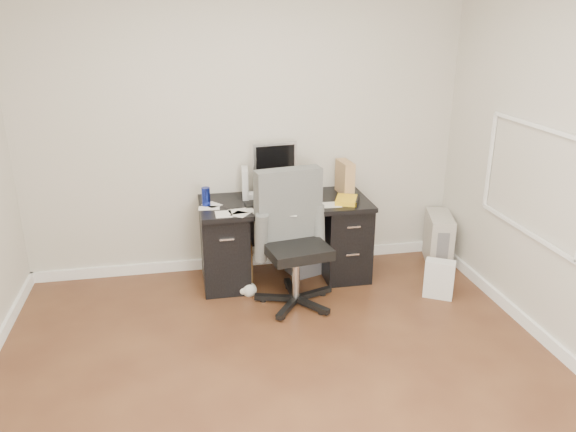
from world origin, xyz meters
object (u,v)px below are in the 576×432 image
lcd_monitor (275,169)px  office_chair (296,242)px  pc_tower (438,239)px  wicker_basket (230,258)px  keyboard (268,203)px  desk (285,238)px

lcd_monitor → office_chair: 0.79m
lcd_monitor → office_chair: bearing=-91.9°
pc_tower → lcd_monitor: bearing=-167.2°
lcd_monitor → wicker_basket: size_ratio=1.32×
keyboard → office_chair: office_chair is taller
pc_tower → keyboard: bearing=-159.6°
office_chair → wicker_basket: 0.87m
keyboard → wicker_basket: 0.68m
office_chair → pc_tower: (1.54, 0.55, -0.32)m
lcd_monitor → pc_tower: lcd_monitor is taller
lcd_monitor → pc_tower: (1.60, -0.10, -0.76)m
desk → keyboard: (-0.16, -0.06, 0.36)m
desk → wicker_basket: (-0.50, 0.11, -0.21)m
desk → pc_tower: 1.55m
lcd_monitor → keyboard: 0.34m
keyboard → pc_tower: 1.78m
office_chair → desk: bearing=80.4°
lcd_monitor → office_chair: (0.06, -0.66, -0.44)m
desk → pc_tower: desk is taller
desk → office_chair: 0.53m
desk → lcd_monitor: (-0.06, 0.16, 0.60)m
office_chair → wicker_basket: bearing=119.8°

